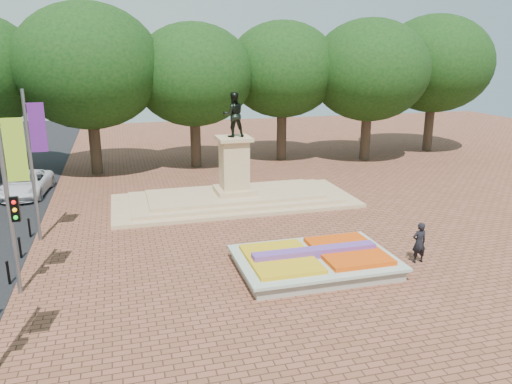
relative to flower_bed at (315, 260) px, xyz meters
The scene contains 8 objects.
ground 2.28m from the flower_bed, 117.19° to the left, with size 90.00×90.00×0.00m, color brown.
flower_bed is the anchor object (origin of this frame).
monument 10.07m from the flower_bed, 95.87° to the left, with size 14.00×6.00×6.40m.
tree_row_back 21.01m from the flower_bed, 86.26° to the left, with size 44.80×8.80×10.43m.
banner_poles 11.66m from the flower_bed, behind, with size 0.88×11.17×7.00m.
bollard_row 11.74m from the flower_bed, behind, with size 0.12×13.12×0.98m.
van 19.84m from the flower_bed, 131.04° to the left, with size 2.39×5.19×1.44m, color silver.
pedestrian 4.48m from the flower_bed, ahead, with size 0.64×0.42×1.76m, color black.
Camera 1 is at (-6.31, -19.39, 8.52)m, focal length 35.00 mm.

